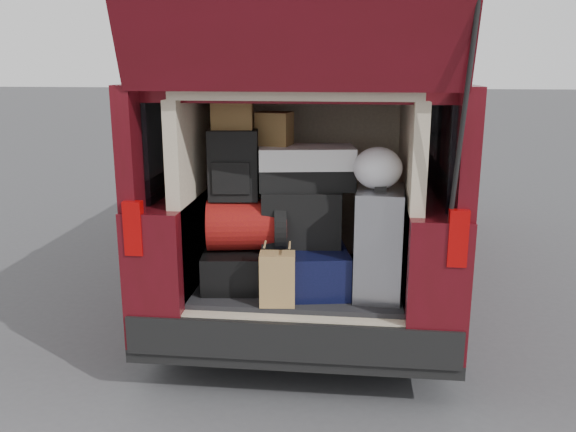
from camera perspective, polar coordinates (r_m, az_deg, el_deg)
name	(u,v)px	position (r m, az deg, el deg)	size (l,w,h in m)	color
ground	(297,376)	(3.91, 0.80, -14.74)	(80.00, 80.00, 0.00)	#3C3C3F
minivan	(317,177)	(5.36, 2.77, 3.68)	(1.90, 5.35, 2.77)	black
load_floor	(301,317)	(4.04, 1.20, -9.43)	(1.24, 1.05, 0.55)	black
black_hardshell	(239,264)	(3.84, -4.59, -4.50)	(0.42, 0.57, 0.23)	black
navy_hardshell	(305,266)	(3.75, 1.61, -4.70)	(0.49, 0.59, 0.26)	black
silver_roller	(379,242)	(3.61, 8.49, -2.43)	(0.27, 0.43, 0.64)	silver
kraft_bag	(277,279)	(3.46, -1.00, -5.92)	(0.20, 0.13, 0.31)	#AD854E
red_duffel	(247,225)	(3.72, -3.89, -0.81)	(0.48, 0.31, 0.31)	maroon
black_soft_case	(302,217)	(3.71, 1.29, -0.09)	(0.47, 0.28, 0.34)	black
backpack	(233,165)	(3.66, -5.13, 4.78)	(0.29, 0.18, 0.42)	black
twotone_duffel	(306,168)	(3.68, 1.73, 4.54)	(0.57, 0.29, 0.26)	white
grocery_sack_lower	(233,110)	(3.68, -5.21, 9.83)	(0.24, 0.20, 0.22)	olive
grocery_sack_upper	(274,129)	(3.72, -1.28, 8.18)	(0.20, 0.16, 0.20)	olive
plastic_bag_right	(378,168)	(3.50, 8.41, 4.45)	(0.28, 0.26, 0.24)	white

